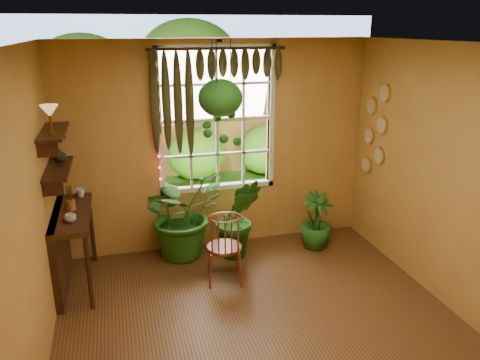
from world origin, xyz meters
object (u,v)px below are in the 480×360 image
object	(u,v)px
counter_ledge	(64,242)
hanging_basket	(220,103)
windsor_chair	(225,257)
potted_plant_mid	(238,218)
potted_plant_left	(183,212)

from	to	relation	value
counter_ledge	hanging_basket	xyz separation A→B (m)	(1.87, 0.29, 1.42)
counter_ledge	windsor_chair	world-z (taller)	windsor_chair
windsor_chair	potted_plant_mid	distance (m)	0.69
potted_plant_left	windsor_chair	bearing A→B (deg)	-65.63
counter_ledge	windsor_chair	distance (m)	1.80
counter_ledge	potted_plant_mid	distance (m)	2.07
windsor_chair	hanging_basket	world-z (taller)	hanging_basket
potted_plant_mid	hanging_basket	world-z (taller)	hanging_basket
counter_ledge	potted_plant_mid	size ratio (longest dim) A/B	1.14
windsor_chair	potted_plant_left	bearing A→B (deg)	124.12
counter_ledge	windsor_chair	xyz separation A→B (m)	(1.75, -0.37, -0.24)
windsor_chair	potted_plant_left	size ratio (longest dim) A/B	0.91
windsor_chair	potted_plant_mid	world-z (taller)	windsor_chair
windsor_chair	hanging_basket	size ratio (longest dim) A/B	0.86
windsor_chair	potted_plant_left	world-z (taller)	potted_plant_left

